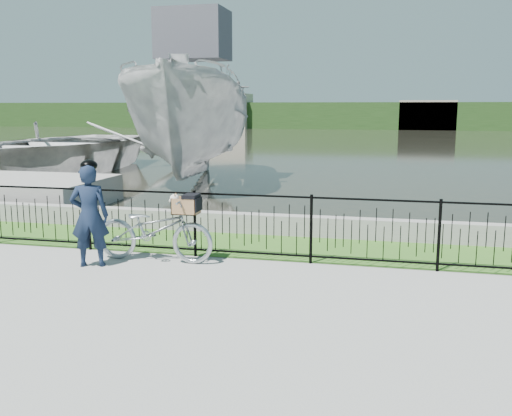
% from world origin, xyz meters
% --- Properties ---
extents(ground, '(120.00, 120.00, 0.00)m').
position_xyz_m(ground, '(0.00, 0.00, 0.00)').
color(ground, gray).
rests_on(ground, ground).
extents(grass_strip, '(60.00, 2.00, 0.01)m').
position_xyz_m(grass_strip, '(0.00, 2.60, 0.00)').
color(grass_strip, '#36631F').
rests_on(grass_strip, ground).
extents(water, '(120.00, 120.00, 0.00)m').
position_xyz_m(water, '(0.00, 33.00, 0.00)').
color(water, black).
rests_on(water, ground).
extents(quay_wall, '(60.00, 0.30, 0.40)m').
position_xyz_m(quay_wall, '(0.00, 3.60, 0.20)').
color(quay_wall, gray).
rests_on(quay_wall, ground).
extents(fence, '(14.00, 0.06, 1.15)m').
position_xyz_m(fence, '(0.00, 1.60, 0.58)').
color(fence, black).
rests_on(fence, ground).
extents(far_treeline, '(120.00, 6.00, 3.00)m').
position_xyz_m(far_treeline, '(0.00, 60.00, 1.50)').
color(far_treeline, '#223F18').
rests_on(far_treeline, ground).
extents(far_building_left, '(8.00, 4.00, 4.00)m').
position_xyz_m(far_building_left, '(-18.00, 58.00, 2.00)').
color(far_building_left, gray).
rests_on(far_building_left, ground).
extents(far_building_right, '(6.00, 3.00, 3.20)m').
position_xyz_m(far_building_right, '(6.00, 58.50, 1.60)').
color(far_building_right, gray).
rests_on(far_building_right, ground).
extents(bicycle_rig, '(2.04, 0.71, 1.17)m').
position_xyz_m(bicycle_rig, '(-1.55, 1.16, 0.55)').
color(bicycle_rig, '#A2A8AD').
rests_on(bicycle_rig, ground).
extents(cyclist, '(0.70, 0.57, 1.72)m').
position_xyz_m(cyclist, '(-2.44, 0.64, 0.85)').
color(cyclist, '#121C31').
rests_on(cyclist, ground).
extents(boat_near, '(5.63, 10.50, 5.64)m').
position_xyz_m(boat_near, '(-4.19, 10.79, 2.03)').
color(boat_near, '#B3B3B3').
rests_on(boat_near, water).
extents(boat_far, '(6.85, 9.56, 1.97)m').
position_xyz_m(boat_far, '(-10.34, 12.84, 0.99)').
color(boat_far, '#B3B3B3').
rests_on(boat_far, water).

